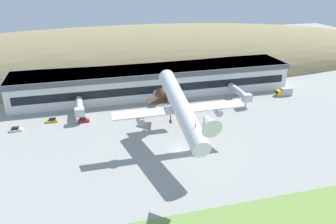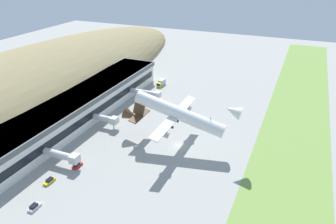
{
  "view_description": "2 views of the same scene",
  "coord_description": "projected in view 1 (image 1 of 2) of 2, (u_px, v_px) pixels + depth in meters",
  "views": [
    {
      "loc": [
        -25.53,
        -83.04,
        50.28
      ],
      "look_at": [
        -3.35,
        0.38,
        12.67
      ],
      "focal_mm": 35.0,
      "sensor_mm": 36.0,
      "label": 1
    },
    {
      "loc": [
        -103.57,
        -39.71,
        67.71
      ],
      "look_at": [
        -3.2,
        3.01,
        15.48
      ],
      "focal_mm": 35.0,
      "sensor_mm": 36.0,
      "label": 2
    }
  ],
  "objects": [
    {
      "name": "service_car_2",
      "position": [
        83.0,
        120.0,
        117.38
      ],
      "size": [
        4.1,
        1.81,
        1.63
      ],
      "color": "#B21E1E",
      "rests_on": "ground_plane"
    },
    {
      "name": "jetway_0",
      "position": [
        79.0,
        107.0,
        120.16
      ],
      "size": [
        3.38,
        14.54,
        5.43
      ],
      "color": "silver",
      "rests_on": "ground_plane"
    },
    {
      "name": "traffic_cone_0",
      "position": [
        238.0,
        111.0,
        125.72
      ],
      "size": [
        0.52,
        0.52,
        0.58
      ],
      "color": "orange",
      "rests_on": "ground_plane"
    },
    {
      "name": "ground_plane",
      "position": [
        179.0,
        149.0,
        99.67
      ],
      "size": [
        420.48,
        420.48,
        0.0
      ],
      "primitive_type": "plane",
      "color": "#9E9E99"
    },
    {
      "name": "terminal_building",
      "position": [
        154.0,
        79.0,
        142.4
      ],
      "size": [
        119.61,
        20.39,
        11.71
      ],
      "color": "white",
      "rests_on": "ground_plane"
    },
    {
      "name": "cargo_airplane",
      "position": [
        180.0,
        107.0,
        95.22
      ],
      "size": [
        39.75,
        47.97,
        15.96
      ],
      "color": "white"
    },
    {
      "name": "hill_backdrop",
      "position": [
        133.0,
        67.0,
        183.51
      ],
      "size": [
        358.24,
        84.58,
        45.11
      ],
      "primitive_type": "ellipsoid",
      "color": "#8E7F56",
      "rests_on": "ground_plane"
    },
    {
      "name": "jetway_2",
      "position": [
        240.0,
        93.0,
        134.22
      ],
      "size": [
        3.38,
        16.73,
        5.43
      ],
      "color": "silver",
      "rests_on": "ground_plane"
    },
    {
      "name": "service_car_1",
      "position": [
        16.0,
        129.0,
        110.83
      ],
      "size": [
        4.13,
        1.85,
        1.42
      ],
      "color": "silver",
      "rests_on": "ground_plane"
    },
    {
      "name": "fuel_truck",
      "position": [
        284.0,
        92.0,
        141.99
      ],
      "size": [
        7.28,
        2.74,
        3.29
      ],
      "color": "gold",
      "rests_on": "ground_plane"
    },
    {
      "name": "service_car_0",
      "position": [
        52.0,
        120.0,
        117.45
      ],
      "size": [
        4.35,
        1.95,
        1.42
      ],
      "color": "gold",
      "rests_on": "ground_plane"
    },
    {
      "name": "jetway_1",
      "position": [
        160.0,
        98.0,
        128.72
      ],
      "size": [
        3.38,
        11.72,
        5.43
      ],
      "color": "silver",
      "rests_on": "ground_plane"
    }
  ]
}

